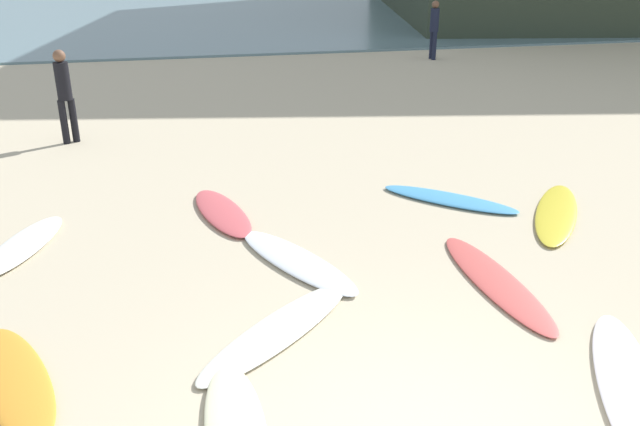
% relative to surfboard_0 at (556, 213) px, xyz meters
% --- Properties ---
extents(surfboard_0, '(1.86, 2.43, 0.08)m').
position_rel_surfboard_0_xyz_m(surfboard_0, '(0.00, 0.00, 0.00)').
color(surfboard_0, yellow).
rests_on(surfboard_0, ground_plane).
extents(surfboard_1, '(1.16, 2.04, 0.09)m').
position_rel_surfboard_0_xyz_m(surfboard_1, '(-7.66, 0.45, 0.00)').
color(surfboard_1, white).
rests_on(surfboard_1, ground_plane).
extents(surfboard_2, '(0.70, 2.59, 0.06)m').
position_rel_surfboard_0_xyz_m(surfboard_2, '(-1.81, -1.77, -0.01)').
color(surfboard_2, '#D35550').
rests_on(surfboard_2, ground_plane).
extents(surfboard_4, '(1.32, 2.15, 0.09)m').
position_rel_surfboard_0_xyz_m(surfboard_4, '(-7.16, -2.66, 0.00)').
color(surfboard_4, orange).
rests_on(surfboard_4, ground_plane).
extents(surfboard_5, '(2.02, 1.89, 0.08)m').
position_rel_surfboard_0_xyz_m(surfboard_5, '(-1.37, 0.86, -0.00)').
color(surfboard_5, '#4A9FDB').
rests_on(surfboard_5, ground_plane).
extents(surfboard_6, '(1.57, 2.32, 0.08)m').
position_rel_surfboard_0_xyz_m(surfboard_6, '(-4.11, -0.76, 0.00)').
color(surfboard_6, white).
rests_on(surfboard_6, ground_plane).
extents(surfboard_7, '(2.17, 2.06, 0.07)m').
position_rel_surfboard_0_xyz_m(surfboard_7, '(-4.56, -2.30, -0.00)').
color(surfboard_7, silver).
rests_on(surfboard_7, ground_plane).
extents(surfboard_9, '(1.58, 2.51, 0.08)m').
position_rel_surfboard_0_xyz_m(surfboard_9, '(-1.47, -3.88, -0.00)').
color(surfboard_9, white).
rests_on(surfboard_9, ground_plane).
extents(surfboard_10, '(1.05, 2.09, 0.09)m').
position_rel_surfboard_0_xyz_m(surfboard_10, '(-4.93, 1.04, 0.00)').
color(surfboard_10, '#D5555B').
rests_on(surfboard_10, ground_plane).
extents(beachgoer_near, '(0.38, 0.38, 1.85)m').
position_rel_surfboard_0_xyz_m(beachgoer_near, '(-7.64, 5.37, 1.00)').
color(beachgoer_near, black).
rests_on(beachgoer_near, ground_plane).
extents(beachgoer_mid, '(0.30, 0.34, 1.84)m').
position_rel_surfboard_0_xyz_m(beachgoer_mid, '(2.72, 12.64, 1.00)').
color(beachgoer_mid, '#191E33').
rests_on(beachgoer_mid, ground_plane).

